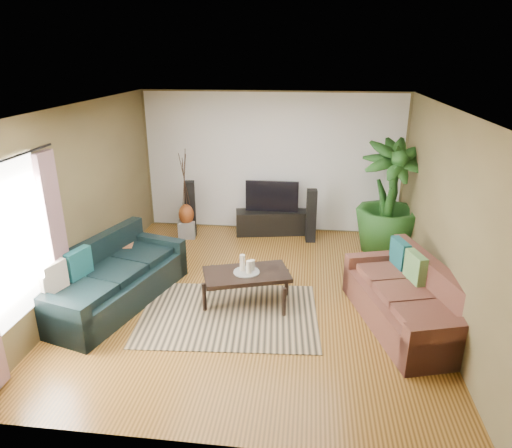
# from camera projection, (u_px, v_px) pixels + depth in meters

# --- Properties ---
(floor) EXTENTS (5.50, 5.50, 0.00)m
(floor) POSITION_uv_depth(u_px,v_px,m) (254.00, 295.00, 6.71)
(floor) COLOR #9C6728
(floor) RESTS_ON ground
(ceiling) EXTENTS (5.50, 5.50, 0.00)m
(ceiling) POSITION_uv_depth(u_px,v_px,m) (254.00, 107.00, 5.75)
(ceiling) COLOR white
(ceiling) RESTS_ON ground
(wall_back) EXTENTS (5.00, 0.00, 5.00)m
(wall_back) POSITION_uv_depth(u_px,v_px,m) (272.00, 163.00, 8.78)
(wall_back) COLOR brown
(wall_back) RESTS_ON ground
(wall_front) EXTENTS (5.00, 0.00, 5.00)m
(wall_front) POSITION_uv_depth(u_px,v_px,m) (212.00, 317.00, 3.67)
(wall_front) COLOR brown
(wall_front) RESTS_ON ground
(wall_left) EXTENTS (0.00, 5.50, 5.50)m
(wall_left) POSITION_uv_depth(u_px,v_px,m) (81.00, 202.00, 6.51)
(wall_left) COLOR brown
(wall_left) RESTS_ON ground
(wall_right) EXTENTS (0.00, 5.50, 5.50)m
(wall_right) POSITION_uv_depth(u_px,v_px,m) (444.00, 216.00, 5.95)
(wall_right) COLOR brown
(wall_right) RESTS_ON ground
(backwall_panel) EXTENTS (4.90, 0.00, 4.90)m
(backwall_panel) POSITION_uv_depth(u_px,v_px,m) (272.00, 163.00, 8.77)
(backwall_panel) COLOR white
(backwall_panel) RESTS_ON ground
(window_pane) EXTENTS (0.00, 1.80, 1.80)m
(window_pane) POSITION_uv_depth(u_px,v_px,m) (12.00, 242.00, 5.00)
(window_pane) COLOR white
(window_pane) RESTS_ON ground
(curtain_far) EXTENTS (0.08, 0.35, 2.20)m
(curtain_far) POSITION_uv_depth(u_px,v_px,m) (56.00, 237.00, 5.78)
(curtain_far) COLOR gray
(curtain_far) RESTS_ON ground
(curtain_rod) EXTENTS (0.03, 1.90, 0.03)m
(curtain_rod) POSITION_uv_depth(u_px,v_px,m) (0.00, 162.00, 4.68)
(curtain_rod) COLOR black
(curtain_rod) RESTS_ON ground
(sofa_left) EXTENTS (1.58, 2.48, 0.85)m
(sofa_left) POSITION_uv_depth(u_px,v_px,m) (113.00, 275.00, 6.40)
(sofa_left) COLOR black
(sofa_left) RESTS_ON floor
(sofa_right) EXTENTS (1.44, 2.20, 0.85)m
(sofa_right) POSITION_uv_depth(u_px,v_px,m) (405.00, 296.00, 5.85)
(sofa_right) COLOR #582F25
(sofa_right) RESTS_ON floor
(area_rug) EXTENTS (2.50, 1.86, 0.01)m
(area_rug) POSITION_uv_depth(u_px,v_px,m) (229.00, 314.00, 6.21)
(area_rug) COLOR tan
(area_rug) RESTS_ON floor
(coffee_table) EXTENTS (1.31, 0.97, 0.48)m
(coffee_table) POSITION_uv_depth(u_px,v_px,m) (247.00, 288.00, 6.43)
(coffee_table) COLOR black
(coffee_table) RESTS_ON floor
(candle_tray) EXTENTS (0.36, 0.36, 0.02)m
(candle_tray) POSITION_uv_depth(u_px,v_px,m) (247.00, 272.00, 6.34)
(candle_tray) COLOR gray
(candle_tray) RESTS_ON coffee_table
(candle_tall) EXTENTS (0.07, 0.07, 0.23)m
(candle_tall) POSITION_uv_depth(u_px,v_px,m) (242.00, 263.00, 6.33)
(candle_tall) COLOR beige
(candle_tall) RESTS_ON candle_tray
(candle_mid) EXTENTS (0.07, 0.07, 0.18)m
(candle_mid) POSITION_uv_depth(u_px,v_px,m) (249.00, 267.00, 6.26)
(candle_mid) COLOR #F0E6CB
(candle_mid) RESTS_ON candle_tray
(candle_short) EXTENTS (0.07, 0.07, 0.15)m
(candle_short) POSITION_uv_depth(u_px,v_px,m) (252.00, 265.00, 6.36)
(candle_short) COLOR beige
(candle_short) RESTS_ON candle_tray
(tv_stand) EXTENTS (1.44, 0.66, 0.46)m
(tv_stand) POSITION_uv_depth(u_px,v_px,m) (272.00, 222.00, 8.94)
(tv_stand) COLOR black
(tv_stand) RESTS_ON floor
(television) EXTENTS (1.02, 0.06, 0.60)m
(television) POSITION_uv_depth(u_px,v_px,m) (272.00, 196.00, 8.76)
(television) COLOR black
(television) RESTS_ON tv_stand
(speaker_left) EXTENTS (0.23, 0.25, 1.07)m
(speaker_left) POSITION_uv_depth(u_px,v_px,m) (190.00, 209.00, 8.77)
(speaker_left) COLOR black
(speaker_left) RESTS_ON floor
(speaker_right) EXTENTS (0.20, 0.22, 1.01)m
(speaker_right) POSITION_uv_depth(u_px,v_px,m) (311.00, 216.00, 8.47)
(speaker_right) COLOR black
(speaker_right) RESTS_ON floor
(potted_plant) EXTENTS (1.26, 1.26, 1.99)m
(potted_plant) POSITION_uv_depth(u_px,v_px,m) (389.00, 198.00, 7.85)
(potted_plant) COLOR #1D4B19
(potted_plant) RESTS_ON floor
(plant_pot) EXTENTS (0.37, 0.37, 0.29)m
(plant_pot) POSITION_uv_depth(u_px,v_px,m) (384.00, 244.00, 8.15)
(plant_pot) COLOR black
(plant_pot) RESTS_ON floor
(pedestal) EXTENTS (0.36, 0.36, 0.32)m
(pedestal) POSITION_uv_depth(u_px,v_px,m) (187.00, 229.00, 8.78)
(pedestal) COLOR gray
(pedestal) RESTS_ON floor
(vase) EXTENTS (0.29, 0.29, 0.40)m
(vase) POSITION_uv_depth(u_px,v_px,m) (186.00, 214.00, 8.68)
(vase) COLOR brown
(vase) RESTS_ON pedestal
(side_table) EXTENTS (0.61, 0.61, 0.53)m
(side_table) POSITION_uv_depth(u_px,v_px,m) (119.00, 257.00, 7.32)
(side_table) COLOR brown
(side_table) RESTS_ON floor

